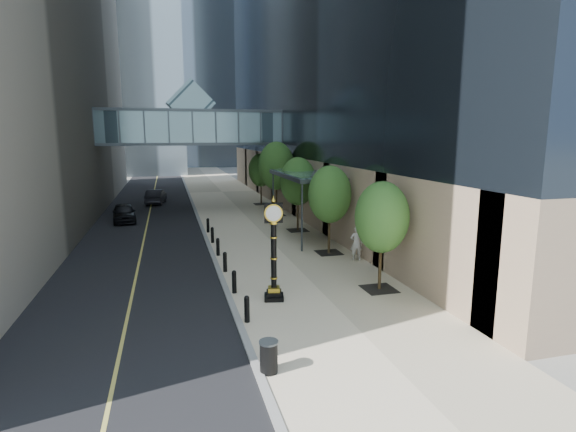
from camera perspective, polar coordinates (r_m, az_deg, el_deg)
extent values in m
plane|color=gray|center=(16.77, 4.80, -13.81)|extent=(320.00, 320.00, 0.00)
cube|color=black|center=(54.84, -16.72, 2.66)|extent=(8.00, 180.00, 0.02)
cube|color=beige|center=(55.16, -8.38, 3.05)|extent=(8.00, 180.00, 0.06)
cube|color=gray|center=(54.85, -12.54, 2.88)|extent=(0.25, 180.00, 0.07)
cube|color=#9CB5C5|center=(136.82, -16.10, 20.66)|extent=(22.00, 22.00, 65.00)
cube|color=slate|center=(42.45, -12.17, 10.92)|extent=(17.00, 4.00, 3.00)
cube|color=#383F44|center=(42.45, -12.09, 8.96)|extent=(17.00, 4.20, 0.25)
cube|color=#383F44|center=(42.50, -12.24, 12.87)|extent=(17.00, 4.20, 0.25)
cube|color=slate|center=(42.54, -12.27, 13.75)|extent=(4.24, 3.00, 4.24)
cube|color=#383F44|center=(29.82, 2.16, 5.18)|extent=(3.00, 8.00, 0.25)
cube|color=slate|center=(29.81, 2.16, 5.47)|extent=(2.80, 7.80, 0.06)
cylinder|color=#383F44|center=(26.22, 1.80, -0.15)|extent=(0.12, 0.12, 4.20)
cylinder|color=#383F44|center=(33.28, -1.89, 2.07)|extent=(0.12, 0.12, 4.20)
cylinder|color=black|center=(16.82, -5.24, -11.84)|extent=(0.20, 0.20, 0.90)
cylinder|color=black|center=(19.79, -6.84, -8.44)|extent=(0.20, 0.20, 0.90)
cylinder|color=black|center=(22.82, -8.00, -5.92)|extent=(0.20, 0.20, 0.90)
cylinder|color=black|center=(25.90, -8.88, -4.00)|extent=(0.20, 0.20, 0.90)
cylinder|color=black|center=(29.00, -9.57, -2.49)|extent=(0.20, 0.20, 0.90)
cylinder|color=black|center=(32.11, -10.13, -1.27)|extent=(0.20, 0.20, 0.90)
cube|color=black|center=(20.65, 11.50, -9.06)|extent=(1.40, 1.40, 0.02)
cylinder|color=#3E301A|center=(20.27, 11.62, -5.67)|extent=(0.14, 0.14, 2.56)
ellipsoid|color=#2C6324|center=(19.83, 11.83, -0.15)|extent=(2.35, 2.35, 3.13)
cube|color=black|center=(26.36, 5.20, -4.65)|extent=(1.40, 1.40, 0.02)
cylinder|color=#3E301A|center=(26.05, 5.25, -1.80)|extent=(0.14, 0.14, 2.70)
ellipsoid|color=#2C6324|center=(25.69, 5.32, 2.75)|extent=(2.47, 2.47, 3.30)
cube|color=black|center=(32.36, 1.24, -1.81)|extent=(1.40, 1.40, 0.02)
cylinder|color=#3E301A|center=(32.10, 1.25, 0.60)|extent=(0.14, 0.14, 2.79)
ellipsoid|color=#2C6324|center=(31.81, 1.26, 4.43)|extent=(2.56, 2.56, 3.41)
cube|color=black|center=(38.53, -1.47, 0.13)|extent=(1.40, 1.40, 0.02)
cylinder|color=#3E301A|center=(38.28, -1.48, 2.56)|extent=(0.14, 0.14, 3.31)
ellipsoid|color=#2C6324|center=(38.02, -1.49, 6.39)|extent=(3.04, 3.04, 4.05)
cube|color=black|center=(44.79, -3.42, 1.54)|extent=(1.40, 1.40, 0.02)
cylinder|color=#3E301A|center=(44.61, -3.43, 3.22)|extent=(0.14, 0.14, 2.66)
ellipsoid|color=#2C6324|center=(44.41, -3.46, 5.85)|extent=(2.44, 2.44, 3.25)
cube|color=black|center=(19.07, -1.79, -10.26)|extent=(0.95, 0.95, 0.18)
cube|color=black|center=(19.01, -1.80, -9.76)|extent=(0.74, 0.74, 0.18)
cube|color=yellow|center=(18.95, -1.80, -9.25)|extent=(0.58, 0.58, 0.18)
cylinder|color=black|center=(18.51, -1.82, -4.99)|extent=(0.23, 0.23, 2.74)
cube|color=black|center=(18.13, -1.86, 0.41)|extent=(0.79, 0.42, 0.80)
cylinder|color=white|center=(18.28, -1.97, 0.49)|extent=(0.61, 0.17, 0.62)
cylinder|color=white|center=(17.98, -1.74, 0.33)|extent=(0.61, 0.17, 0.62)
sphere|color=yellow|center=(18.05, -1.87, 1.93)|extent=(0.18, 0.18, 0.18)
cylinder|color=black|center=(13.55, -2.46, -17.53)|extent=(0.69, 0.69, 0.90)
imported|color=#BAB5AB|center=(24.76, 8.70, -3.44)|extent=(0.79, 0.62, 1.92)
imported|color=black|center=(38.03, -20.10, 0.40)|extent=(2.15, 4.39, 1.44)
imported|color=black|center=(47.14, -16.42, 2.40)|extent=(2.12, 4.55, 1.44)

